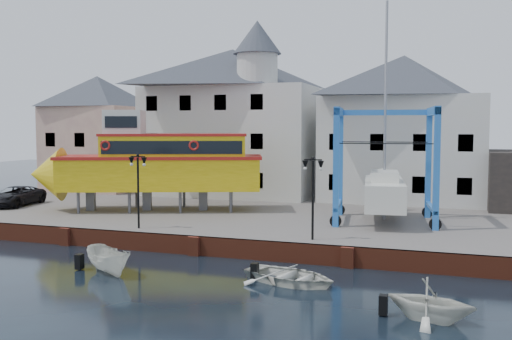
% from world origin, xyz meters
% --- Properties ---
extents(ground, '(140.00, 140.00, 0.00)m').
position_xyz_m(ground, '(0.00, 0.00, 0.00)').
color(ground, black).
rests_on(ground, ground).
extents(hardstanding, '(44.00, 22.00, 1.00)m').
position_xyz_m(hardstanding, '(0.00, 11.00, 0.50)').
color(hardstanding, '#635B56').
rests_on(hardstanding, ground).
extents(quay_wall, '(44.00, 0.47, 1.00)m').
position_xyz_m(quay_wall, '(-0.00, 0.10, 0.50)').
color(quay_wall, maroon).
rests_on(quay_wall, ground).
extents(building_pink, '(8.00, 7.00, 10.30)m').
position_xyz_m(building_pink, '(-18.00, 18.00, 6.15)').
color(building_pink, tan).
rests_on(building_pink, hardstanding).
extents(building_white_main, '(14.00, 8.30, 14.00)m').
position_xyz_m(building_white_main, '(-4.87, 18.39, 7.34)').
color(building_white_main, beige).
rests_on(building_white_main, hardstanding).
extents(building_white_right, '(12.00, 8.00, 11.20)m').
position_xyz_m(building_white_right, '(9.00, 19.00, 6.60)').
color(building_white_right, beige).
rests_on(building_white_right, hardstanding).
extents(lamp_post_left, '(1.12, 0.32, 4.20)m').
position_xyz_m(lamp_post_left, '(-4.00, 1.20, 4.17)').
color(lamp_post_left, black).
rests_on(lamp_post_left, hardstanding).
extents(lamp_post_right, '(1.12, 0.32, 4.20)m').
position_xyz_m(lamp_post_right, '(6.00, 1.20, 4.17)').
color(lamp_post_right, black).
rests_on(lamp_post_right, hardstanding).
extents(tour_boat, '(15.96, 8.97, 6.81)m').
position_xyz_m(tour_boat, '(-7.04, 7.58, 4.21)').
color(tour_boat, '#59595E').
rests_on(tour_boat, hardstanding).
extents(travel_lift, '(6.70, 8.92, 13.15)m').
position_xyz_m(travel_lift, '(8.71, 8.61, 3.20)').
color(travel_lift, '#2176BD').
rests_on(travel_lift, hardstanding).
extents(van, '(2.97, 5.26, 1.38)m').
position_xyz_m(van, '(-17.27, 6.53, 1.69)').
color(van, black).
rests_on(van, hardstanding).
extents(motorboat_a, '(3.68, 3.11, 1.37)m').
position_xyz_m(motorboat_a, '(-2.22, -4.51, 0.00)').
color(motorboat_a, silver).
rests_on(motorboat_a, ground).
extents(motorboat_b, '(4.85, 4.06, 0.86)m').
position_xyz_m(motorboat_b, '(6.13, -3.52, 0.00)').
color(motorboat_b, silver).
rests_on(motorboat_b, ground).
extents(motorboat_c, '(3.55, 3.24, 1.59)m').
position_xyz_m(motorboat_c, '(11.98, -6.53, 0.00)').
color(motorboat_c, silver).
rests_on(motorboat_c, ground).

